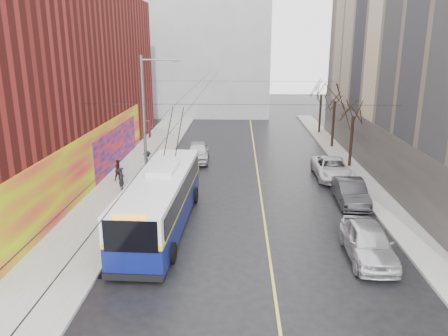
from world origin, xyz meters
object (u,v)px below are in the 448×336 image
object	(u,v)px
pedestrian_c	(148,162)
tree_near	(354,106)
pedestrian_a	(122,179)
parked_car_c	(332,168)
parked_car_a	(368,242)
pedestrian_b	(119,170)
following_car	(198,152)
trolleybus	(161,200)
tree_mid	(335,93)
tree_far	(322,87)
parked_car_b	(351,192)
streetlight_pole	(146,120)

from	to	relation	value
pedestrian_c	tree_near	bearing A→B (deg)	-99.76
pedestrian_a	pedestrian_c	xyz separation A→B (m)	(0.91, 4.15, 0.06)
tree_near	parked_car_c	bearing A→B (deg)	-124.36
parked_car_a	pedestrian_b	world-z (taller)	pedestrian_b
parked_car_a	following_car	size ratio (longest dim) A/B	1.02
tree_near	pedestrian_a	distance (m)	18.58
trolleybus	pedestrian_c	distance (m)	10.34
trolleybus	pedestrian_c	size ratio (longest dim) A/B	7.15
trolleybus	pedestrian_c	world-z (taller)	trolleybus
parked_car_c	tree_mid	bearing A→B (deg)	78.44
tree_far	parked_car_c	bearing A→B (deg)	-96.84
parked_car_b	pedestrian_b	world-z (taller)	pedestrian_b
pedestrian_b	following_car	bearing A→B (deg)	6.70
tree_mid	pedestrian_b	bearing A→B (deg)	-146.79
streetlight_pole	following_car	world-z (taller)	streetlight_pole
parked_car_a	pedestrian_b	bearing A→B (deg)	143.89
tree_far	parked_car_a	bearing A→B (deg)	-95.69
pedestrian_c	streetlight_pole	bearing A→B (deg)	174.36
streetlight_pole	pedestrian_b	bearing A→B (deg)	149.54
tree_mid	trolleybus	xyz separation A→B (m)	(-13.15, -19.49, -3.65)
trolleybus	pedestrian_b	bearing A→B (deg)	121.35
streetlight_pole	parked_car_c	bearing A→B (deg)	12.99
trolleybus	following_car	bearing A→B (deg)	89.33
tree_mid	pedestrian_b	size ratio (longest dim) A/B	4.40
streetlight_pole	tree_far	xyz separation A→B (m)	(15.14, 20.00, 0.30)
trolleybus	parked_car_c	size ratio (longest dim) A/B	2.28
tree_far	trolleybus	bearing A→B (deg)	-116.40
trolleybus	pedestrian_b	world-z (taller)	trolleybus
tree_near	parked_car_a	distance (m)	16.54
parked_car_c	pedestrian_a	distance (m)	15.28
pedestrian_b	tree_far	bearing A→B (deg)	3.14
following_car	parked_car_b	bearing A→B (deg)	-45.99
pedestrian_b	pedestrian_c	world-z (taller)	pedestrian_c
parked_car_a	parked_car_b	distance (m)	7.30
parked_car_b	pedestrian_a	distance (m)	14.96
streetlight_pole	following_car	distance (m)	8.98
parked_car_b	pedestrian_a	size ratio (longest dim) A/B	2.95
trolleybus	parked_car_c	distance (m)	14.66
trolleybus	pedestrian_a	distance (m)	6.91
parked_car_c	pedestrian_a	xyz separation A→B (m)	(-14.82, -3.72, 0.20)
trolleybus	following_car	xyz separation A→B (m)	(0.65, 14.07, -0.78)
tree_far	pedestrian_c	bearing A→B (deg)	-133.93
pedestrian_c	trolleybus	bearing A→B (deg)	176.87
parked_car_c	tree_far	bearing A→B (deg)	83.13
pedestrian_a	pedestrian_b	xyz separation A→B (m)	(-0.77, 2.16, -0.03)
tree_far	following_car	world-z (taller)	tree_far
parked_car_b	tree_near	bearing A→B (deg)	78.24
pedestrian_a	pedestrian_b	distance (m)	2.30
parked_car_a	streetlight_pole	bearing A→B (deg)	142.61
parked_car_b	pedestrian_a	xyz separation A→B (m)	(-14.86, 1.80, 0.17)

